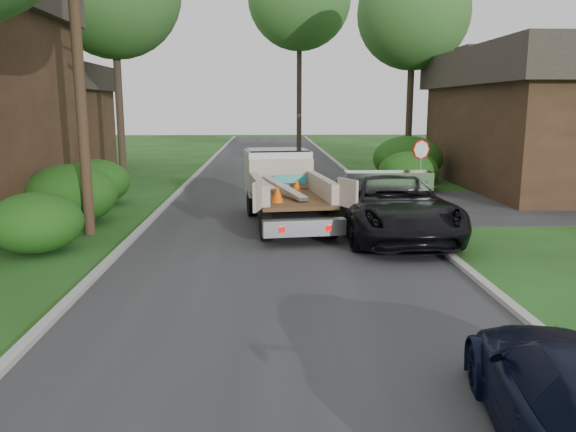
{
  "coord_description": "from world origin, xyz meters",
  "views": [
    {
      "loc": [
        -0.36,
        -11.06,
        3.68
      ],
      "look_at": [
        0.11,
        1.42,
        1.2
      ],
      "focal_mm": 35.0,
      "sensor_mm": 36.0,
      "label": 1
    }
  ],
  "objects_px": {
    "house_left_far": "(37,116)",
    "tree_right_far": "(413,13)",
    "house_right": "(564,117)",
    "stop_sign": "(421,159)",
    "black_pickup": "(390,205)",
    "utility_pole": "(78,49)",
    "flatbed_truck": "(282,183)"
  },
  "relations": [
    {
      "from": "house_left_far",
      "to": "house_right",
      "type": "distance_m",
      "value": 27.68
    },
    {
      "from": "utility_pole",
      "to": "black_pickup",
      "type": "height_order",
      "value": "utility_pole"
    },
    {
      "from": "tree_right_far",
      "to": "black_pickup",
      "type": "bearing_deg",
      "value": -105.69
    },
    {
      "from": "utility_pole",
      "to": "flatbed_truck",
      "type": "relative_size",
      "value": 1.64
    },
    {
      "from": "house_left_far",
      "to": "stop_sign",
      "type": "bearing_deg",
      "value": -34.81
    },
    {
      "from": "house_left_far",
      "to": "tree_right_far",
      "type": "height_order",
      "value": "tree_right_far"
    },
    {
      "from": "black_pickup",
      "to": "house_right",
      "type": "bearing_deg",
      "value": 42.09
    },
    {
      "from": "stop_sign",
      "to": "flatbed_truck",
      "type": "xyz_separation_m",
      "value": [
        -5.07,
        -2.14,
        -0.57
      ]
    },
    {
      "from": "house_left_far",
      "to": "black_pickup",
      "type": "relative_size",
      "value": 1.2
    },
    {
      "from": "house_right",
      "to": "tree_right_far",
      "type": "distance_m",
      "value": 9.72
    },
    {
      "from": "utility_pole",
      "to": "tree_right_far",
      "type": "bearing_deg",
      "value": 49.16
    },
    {
      "from": "house_left_far",
      "to": "house_right",
      "type": "bearing_deg",
      "value": -16.8
    },
    {
      "from": "stop_sign",
      "to": "utility_pole",
      "type": "relative_size",
      "value": 0.25
    },
    {
      "from": "utility_pole",
      "to": "black_pickup",
      "type": "bearing_deg",
      "value": -3.19
    },
    {
      "from": "house_right",
      "to": "utility_pole",
      "type": "bearing_deg",
      "value": -153.99
    },
    {
      "from": "black_pickup",
      "to": "tree_right_far",
      "type": "bearing_deg",
      "value": 72.45
    },
    {
      "from": "utility_pole",
      "to": "stop_sign",
      "type": "bearing_deg",
      "value": 20.62
    },
    {
      "from": "house_right",
      "to": "flatbed_truck",
      "type": "height_order",
      "value": "house_right"
    },
    {
      "from": "house_right",
      "to": "tree_right_far",
      "type": "height_order",
      "value": "tree_right_far"
    },
    {
      "from": "stop_sign",
      "to": "black_pickup",
      "type": "relative_size",
      "value": 0.39
    },
    {
      "from": "house_left_far",
      "to": "tree_right_far",
      "type": "distance_m",
      "value": 21.78
    },
    {
      "from": "house_right",
      "to": "stop_sign",
      "type": "bearing_deg",
      "value": -147.34
    },
    {
      "from": "house_right",
      "to": "tree_right_far",
      "type": "bearing_deg",
      "value": 132.51
    },
    {
      "from": "house_right",
      "to": "flatbed_truck",
      "type": "xyz_separation_m",
      "value": [
        -12.87,
        -7.14,
        -1.95
      ]
    },
    {
      "from": "utility_pole",
      "to": "house_left_far",
      "type": "bearing_deg",
      "value": 115.23
    },
    {
      "from": "house_right",
      "to": "flatbed_truck",
      "type": "relative_size",
      "value": 2.12
    },
    {
      "from": "stop_sign",
      "to": "house_right",
      "type": "bearing_deg",
      "value": 32.66
    },
    {
      "from": "utility_pole",
      "to": "flatbed_truck",
      "type": "distance_m",
      "value": 7.13
    },
    {
      "from": "flatbed_truck",
      "to": "utility_pole",
      "type": "bearing_deg",
      "value": -168.98
    },
    {
      "from": "black_pickup",
      "to": "flatbed_truck",
      "type": "bearing_deg",
      "value": 140.09
    },
    {
      "from": "house_right",
      "to": "flatbed_truck",
      "type": "bearing_deg",
      "value": -150.97
    },
    {
      "from": "house_left_far",
      "to": "house_right",
      "type": "height_order",
      "value": "house_right"
    }
  ]
}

